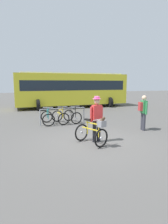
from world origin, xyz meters
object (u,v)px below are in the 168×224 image
(racked_bike_teal, at_px, (48,118))
(person_with_featured_bike, at_px, (97,117))
(pedestrian_with_backpack, at_px, (143,110))
(racked_bike_yellow, at_px, (60,117))
(featured_bicycle, at_px, (93,132))
(racked_bike_black, at_px, (72,116))
(bus_distant, at_px, (72,88))

(racked_bike_teal, distance_m, person_with_featured_bike, 3.94)
(racked_bike_teal, xyz_separation_m, pedestrian_with_backpack, (4.12, -2.62, 0.57))
(racked_bike_yellow, distance_m, featured_bicycle, 4.02)
(racked_bike_black, height_order, pedestrian_with_backpack, pedestrian_with_backpack)
(racked_bike_black, distance_m, featured_bicycle, 4.05)
(racked_bike_yellow, relative_size, bus_distant, 0.12)
(featured_bicycle, distance_m, pedestrian_with_backpack, 3.28)
(racked_bike_black, height_order, person_with_featured_bike, person_with_featured_bike)
(racked_bike_black, xyz_separation_m, featured_bicycle, (-0.24, -4.04, 0.12))
(racked_bike_black, bearing_deg, racked_bike_teal, -175.84)
(racked_bike_black, distance_m, bus_distant, 7.11)
(racked_bike_yellow, xyz_separation_m, racked_bike_black, (0.70, 0.05, 0.00))
(racked_bike_teal, distance_m, pedestrian_with_backpack, 4.92)
(person_with_featured_bike, height_order, bus_distant, bus_distant)
(person_with_featured_bike, relative_size, bus_distant, 0.17)
(racked_bike_teal, xyz_separation_m, racked_bike_yellow, (0.70, 0.05, 0.00))
(racked_bike_teal, height_order, racked_bike_yellow, same)
(racked_bike_teal, xyz_separation_m, racked_bike_black, (1.40, 0.10, 0.00))
(featured_bicycle, distance_m, person_with_featured_bike, 0.61)
(racked_bike_black, distance_m, pedestrian_with_backpack, 3.89)
(featured_bicycle, bearing_deg, pedestrian_with_backpack, 23.90)
(featured_bicycle, bearing_deg, bus_distant, 79.92)
(racked_bike_teal, relative_size, bus_distant, 0.11)
(featured_bicycle, height_order, pedestrian_with_backpack, pedestrian_with_backpack)
(racked_bike_yellow, relative_size, featured_bicycle, 0.97)
(racked_bike_yellow, distance_m, pedestrian_with_backpack, 4.38)
(featured_bicycle, bearing_deg, racked_bike_teal, 106.30)
(racked_bike_yellow, height_order, person_with_featured_bike, person_with_featured_bike)
(racked_bike_teal, bearing_deg, person_with_featured_bike, -68.96)
(racked_bike_teal, xyz_separation_m, bus_distant, (3.07, 6.88, 1.37))
(person_with_featured_bike, distance_m, pedestrian_with_backpack, 2.90)
(racked_bike_black, height_order, featured_bicycle, featured_bicycle)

